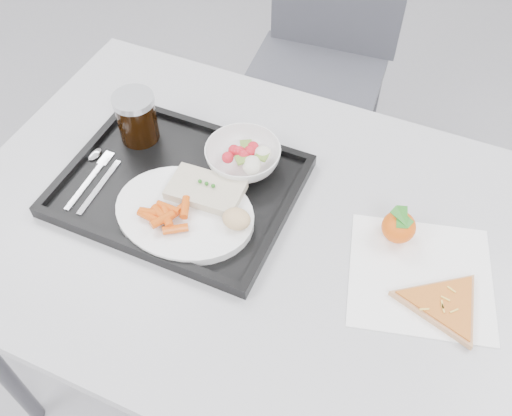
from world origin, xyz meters
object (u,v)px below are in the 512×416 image
salad_bowl (243,157)px  cola_glass (137,117)px  table (264,248)px  tangerine (399,227)px  chair (322,47)px  tray (179,187)px  pizza_slice (444,305)px  dinner_plate (185,213)px

salad_bowl → cola_glass: (-0.23, -0.01, 0.03)m
table → cola_glass: cola_glass is taller
tangerine → table: bearing=-162.0°
chair → salad_bowl: bearing=-84.2°
tangerine → tray: bearing=-172.2°
table → cola_glass: size_ratio=11.11×
tray → pizza_slice: 0.54m
tray → cola_glass: (-0.14, 0.09, 0.06)m
tray → dinner_plate: bearing=-52.9°
tangerine → salad_bowl: bearing=172.7°
chair → dinner_plate: 0.95m
dinner_plate → tangerine: (0.38, 0.12, 0.01)m
tangerine → chair: bearing=117.2°
table → cola_glass: 0.38m
chair → tray: (-0.02, -0.85, 0.22)m
salad_bowl → tangerine: size_ratio=2.18×
salad_bowl → dinner_plate: bearing=-105.3°
tangerine → cola_glass: bearing=177.0°
tray → salad_bowl: size_ratio=2.96×
dinner_plate → tangerine: size_ratio=3.86×
tray → tangerine: tangerine is taller
tray → pizza_slice: (0.54, -0.05, 0.00)m
table → tangerine: bearing=18.0°
dinner_plate → tangerine: 0.40m
chair → salad_bowl: (0.08, -0.75, 0.25)m
table → chair: (-0.18, 0.87, -0.15)m
tray → salad_bowl: salad_bowl is taller
tray → dinner_plate: size_ratio=1.67×
dinner_plate → cola_glass: bearing=141.3°
pizza_slice → dinner_plate: bearing=-178.5°
tray → pizza_slice: bearing=-5.5°
table → salad_bowl: (-0.10, 0.12, 0.11)m
cola_glass → table: bearing=-17.5°
cola_glass → pizza_slice: cola_glass is taller
dinner_plate → salad_bowl: salad_bowl is taller
dinner_plate → pizza_slice: 0.49m
table → chair: chair is taller
table → cola_glass: (-0.33, 0.11, 0.14)m
salad_bowl → pizza_slice: salad_bowl is taller
tray → tangerine: bearing=7.8°
cola_glass → tray: bearing=-31.9°
tray → dinner_plate: dinner_plate is taller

